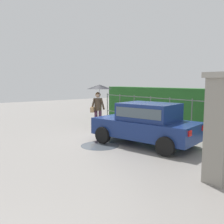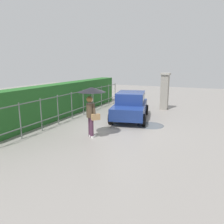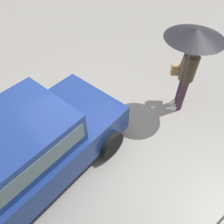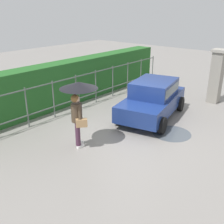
% 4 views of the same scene
% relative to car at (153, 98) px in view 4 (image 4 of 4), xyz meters
% --- Properties ---
extents(ground_plane, '(40.00, 40.00, 0.00)m').
position_rel_car_xyz_m(ground_plane, '(-1.57, -0.07, -0.80)').
color(ground_plane, gray).
extents(car, '(3.97, 2.48, 1.48)m').
position_rel_car_xyz_m(car, '(0.00, 0.00, 0.00)').
color(car, navy).
rests_on(car, ground).
extents(pedestrian, '(1.15, 1.15, 2.08)m').
position_rel_car_xyz_m(pedestrian, '(-3.54, 0.44, 0.81)').
color(pedestrian, '#47283D').
rests_on(pedestrian, ground).
extents(gate_pillar, '(0.60, 0.60, 2.42)m').
position_rel_car_xyz_m(gate_pillar, '(3.35, -1.21, 0.44)').
color(gate_pillar, gray).
rests_on(gate_pillar, ground).
extents(fence_section, '(10.87, 0.05, 1.50)m').
position_rel_car_xyz_m(fence_section, '(-0.77, 2.93, 0.02)').
color(fence_section, '#59605B').
rests_on(fence_section, ground).
extents(hedge_row, '(11.82, 0.90, 1.90)m').
position_rel_car_xyz_m(hedge_row, '(-0.77, 3.89, 0.15)').
color(hedge_row, '#235B23').
rests_on(hedge_row, ground).
extents(puddle_near, '(1.34, 1.34, 0.00)m').
position_rel_car_xyz_m(puddle_near, '(-0.89, -1.38, -0.80)').
color(puddle_near, '#4C545B').
rests_on(puddle_near, ground).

